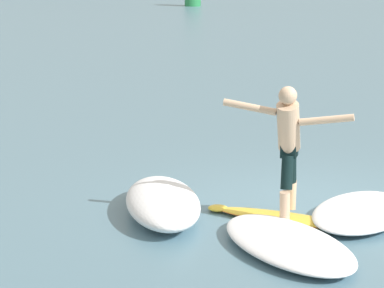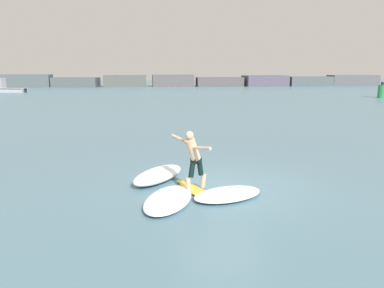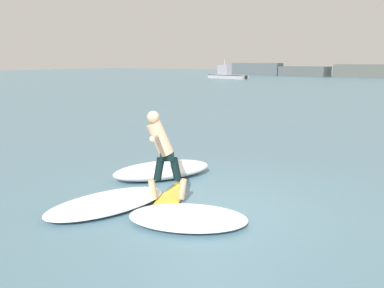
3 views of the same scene
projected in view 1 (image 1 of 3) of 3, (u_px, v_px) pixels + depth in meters
The scene contains 6 objects.
ground_plane at pixel (317, 205), 12.51m from camera, with size 200.00×200.00×0.00m, color slate.
surfboard at pixel (285, 218), 11.76m from camera, with size 1.17×2.12×0.23m.
surfer at pixel (288, 140), 11.41m from camera, with size 1.02×1.39×1.73m.
wave_foam_at_tail at pixel (163, 202), 11.95m from camera, with size 2.10×2.49×0.38m.
wave_foam_at_nose at pixel (288, 243), 10.61m from camera, with size 1.82×2.62×0.20m.
wave_foam_beside at pixel (361, 212), 11.85m from camera, with size 2.35×1.90×0.20m.
Camera 1 is at (-9.15, -8.00, 3.53)m, focal length 85.00 mm.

